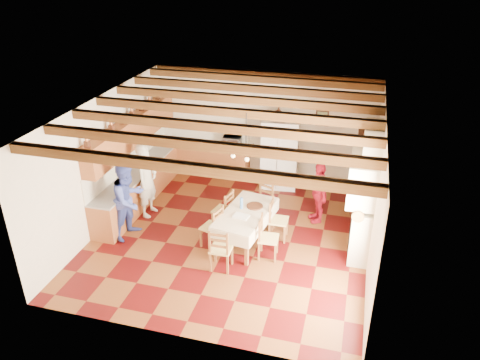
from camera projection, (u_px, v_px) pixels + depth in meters
The scene contains 31 objects.
floor at pixel (232, 234), 10.71m from camera, with size 6.00×6.50×0.02m, color #450809.
ceiling at pixel (231, 107), 9.35m from camera, with size 6.00×6.50×0.02m, color silver.
wall_back at pixel (265, 125), 12.84m from camera, with size 6.00×0.02×3.00m, color #F4E4CA.
wall_front at pixel (174, 264), 7.22m from camera, with size 6.00×0.02×3.00m, color #F4E4CA.
wall_left at pixel (106, 160), 10.73m from camera, with size 0.02×6.50×3.00m, color #F4E4CA.
wall_right at pixel (377, 192), 9.33m from camera, with size 0.02×6.50×3.00m, color #F4E4CA.
ceiling_beams at pixel (231, 112), 9.40m from camera, with size 6.00×6.30×0.16m, color #3B1E0D, non-canonical shape.
lower_cabinets_left at pixel (143, 183), 12.04m from camera, with size 0.60×4.30×0.86m, color brown.
lower_cabinets_back at pixel (209, 159), 13.42m from camera, with size 2.30×0.60×0.86m, color brown.
countertop_left at pixel (141, 167), 11.84m from camera, with size 0.62×4.30×0.04m, color slate.
countertop_back at pixel (208, 144), 13.21m from camera, with size 2.34×0.62×0.04m, color slate.
backsplash_left at pixel (130, 155), 11.77m from camera, with size 0.03×4.30×0.60m, color silver.
backsplash_back at pixel (211, 130), 13.32m from camera, with size 2.30×0.03×0.60m, color silver.
upper_cabinets at pixel (133, 131), 11.44m from camera, with size 0.35×4.20×0.70m, color brown.
fireplace at pixel (362, 190), 9.61m from camera, with size 0.56×1.60×2.80m, color beige, non-canonical shape.
wall_picture at pixel (322, 118), 12.30m from camera, with size 0.34×0.03×0.42m, color black.
refrigerator at pixel (280, 153), 12.50m from camera, with size 0.95×0.78×1.90m, color white.
hutch at pixel (364, 168), 11.38m from camera, with size 0.49×1.16×2.11m, color #38190D, non-canonical shape.
dining_table at pixel (246, 215), 10.12m from camera, with size 1.15×1.87×0.77m.
chandelier at pixel (246, 148), 9.42m from camera, with size 0.47×0.47×0.03m, color black.
chair_left_near at pixel (212, 226), 10.10m from camera, with size 0.42×0.40×0.96m, color brown, non-canonical shape.
chair_left_far at pixel (223, 209), 10.74m from camera, with size 0.42×0.40×0.96m, color brown, non-canonical shape.
chair_right_near at pixel (269, 238), 9.71m from camera, with size 0.42×0.40×0.96m, color brown, non-canonical shape.
chair_right_far at pixel (279, 220), 10.35m from camera, with size 0.42×0.40×0.96m, color brown, non-canonical shape.
chair_end_near at pixel (221, 248), 9.36m from camera, with size 0.42×0.40×0.96m, color brown, non-canonical shape.
chair_end_far at pixel (262, 200), 11.13m from camera, with size 0.42×0.40×0.96m, color brown, non-canonical shape.
person_man at pixel (147, 180), 11.11m from camera, with size 0.67×0.44×1.84m, color beige.
person_woman_blue at pixel (129, 200), 10.29m from camera, with size 0.88×0.68×1.81m, color #3B4CA9.
person_woman_red at pixel (319, 192), 10.92m from camera, with size 0.88×0.37×1.51m, color #B21429.
microwave at pixel (232, 141), 12.98m from camera, with size 0.51×0.34×0.28m, color silver.
fridge_vase at pixel (279, 113), 12.02m from camera, with size 0.29×0.29×0.30m, color #38190D.
Camera 1 is at (2.52, -8.65, 5.90)m, focal length 35.00 mm.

